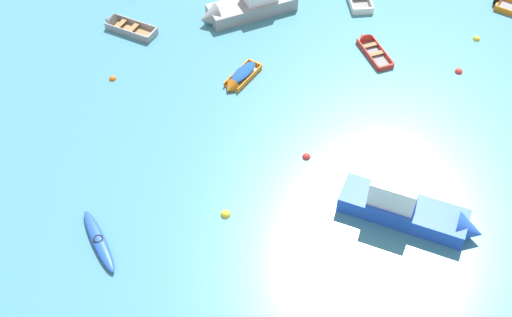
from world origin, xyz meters
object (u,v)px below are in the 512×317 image
(kayak_blue_back_row_right, at_px, (99,241))
(mooring_buoy_midfield, at_px, (306,157))
(rowboat_red_outer_right, at_px, (368,44))
(mooring_buoy_trailing, at_px, (476,39))
(mooring_buoy_near_foreground, at_px, (226,215))
(mooring_buoy_far_field, at_px, (113,79))
(motor_launch_blue_far_left, at_px, (412,209))
(rowboat_grey_foreground_center, at_px, (120,25))
(mooring_buoy_between_boats_right, at_px, (459,72))
(rowboat_orange_outer_left, at_px, (239,79))
(motor_launch_grey_cluster_inner, at_px, (246,6))

(kayak_blue_back_row_right, xyz_separation_m, mooring_buoy_midfield, (9.91, 4.02, -0.17))
(rowboat_red_outer_right, distance_m, mooring_buoy_trailing, 6.47)
(mooring_buoy_near_foreground, bearing_deg, mooring_buoy_far_field, 118.57)
(motor_launch_blue_far_left, bearing_deg, mooring_buoy_trailing, 59.11)
(motor_launch_blue_far_left, relative_size, kayak_blue_back_row_right, 1.75)
(rowboat_grey_foreground_center, distance_m, mooring_buoy_between_boats_right, 19.83)
(rowboat_orange_outer_left, relative_size, kayak_blue_back_row_right, 0.73)
(rowboat_grey_foreground_center, xyz_separation_m, mooring_buoy_midfield, (9.38, -11.55, -0.19))
(rowboat_red_outer_right, bearing_deg, mooring_buoy_far_field, -175.06)
(motor_launch_blue_far_left, xyz_separation_m, mooring_buoy_between_boats_right, (5.42, 9.60, -0.71))
(motor_launch_grey_cluster_inner, xyz_separation_m, mooring_buoy_trailing, (13.20, -3.93, -0.62))
(rowboat_orange_outer_left, bearing_deg, rowboat_red_outer_right, 16.47)
(motor_launch_blue_far_left, height_order, mooring_buoy_between_boats_right, motor_launch_blue_far_left)
(motor_launch_grey_cluster_inner, height_order, rowboat_grey_foreground_center, motor_launch_grey_cluster_inner)
(motor_launch_blue_far_left, height_order, mooring_buoy_near_foreground, motor_launch_blue_far_left)
(motor_launch_grey_cluster_inner, xyz_separation_m, rowboat_grey_foreground_center, (-7.59, -0.45, -0.43))
(mooring_buoy_near_foreground, bearing_deg, mooring_buoy_midfield, 36.06)
(mooring_buoy_far_field, bearing_deg, rowboat_grey_foreground_center, 86.35)
(mooring_buoy_between_boats_right, bearing_deg, rowboat_grey_foreground_center, 161.79)
(kayak_blue_back_row_right, distance_m, mooring_buoy_midfield, 10.70)
(mooring_buoy_midfield, bearing_deg, kayak_blue_back_row_right, -157.93)
(motor_launch_grey_cluster_inner, relative_size, mooring_buoy_near_foreground, 13.41)
(motor_launch_grey_cluster_inner, height_order, mooring_buoy_midfield, motor_launch_grey_cluster_inner)
(motor_launch_grey_cluster_inner, distance_m, rowboat_orange_outer_left, 6.23)
(motor_launch_blue_far_left, distance_m, mooring_buoy_near_foreground, 8.40)
(motor_launch_blue_far_left, relative_size, mooring_buoy_between_boats_right, 14.98)
(rowboat_grey_foreground_center, bearing_deg, mooring_buoy_midfield, -50.92)
(mooring_buoy_midfield, bearing_deg, mooring_buoy_trailing, 35.28)
(motor_launch_grey_cluster_inner, height_order, mooring_buoy_between_boats_right, motor_launch_grey_cluster_inner)
(kayak_blue_back_row_right, bearing_deg, motor_launch_grey_cluster_inner, 63.11)
(motor_launch_grey_cluster_inner, relative_size, mooring_buoy_between_boats_right, 14.69)
(mooring_buoy_midfield, bearing_deg, motor_launch_blue_far_left, -46.41)
(motor_launch_grey_cluster_inner, bearing_deg, mooring_buoy_midfield, -81.54)
(kayak_blue_back_row_right, bearing_deg, mooring_buoy_trailing, 29.56)
(motor_launch_grey_cluster_inner, relative_size, mooring_buoy_far_field, 16.18)
(rowboat_red_outer_right, relative_size, mooring_buoy_far_field, 8.56)
(kayak_blue_back_row_right, relative_size, mooring_buoy_midfield, 8.74)
(motor_launch_grey_cluster_inner, distance_m, motor_launch_blue_far_left, 17.26)
(rowboat_orange_outer_left, bearing_deg, rowboat_grey_foreground_center, 139.21)
(rowboat_red_outer_right, height_order, kayak_blue_back_row_right, rowboat_red_outer_right)
(mooring_buoy_far_field, relative_size, mooring_buoy_trailing, 0.91)
(mooring_buoy_midfield, bearing_deg, rowboat_orange_outer_left, 115.45)
(rowboat_orange_outer_left, xyz_separation_m, mooring_buoy_near_foreground, (-1.45, -8.96, -0.24))
(rowboat_grey_foreground_center, relative_size, kayak_blue_back_row_right, 0.95)
(mooring_buoy_midfield, distance_m, mooring_buoy_trailing, 13.98)
(mooring_buoy_far_field, bearing_deg, mooring_buoy_midfield, -35.46)
(rowboat_grey_foreground_center, bearing_deg, mooring_buoy_trailing, -9.49)
(mooring_buoy_far_field, bearing_deg, kayak_blue_back_row_right, -91.22)
(mooring_buoy_between_boats_right, bearing_deg, kayak_blue_back_row_right, -154.17)
(rowboat_grey_foreground_center, bearing_deg, rowboat_red_outer_right, -13.34)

